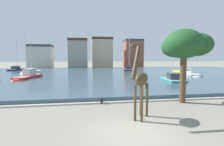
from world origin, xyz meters
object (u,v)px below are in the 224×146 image
(giraffe_statue, at_px, (141,81))
(sailboat_yellow, at_px, (181,72))
(sailboat_red, at_px, (27,77))
(mooring_bollard, at_px, (102,101))
(sailboat_black, at_px, (129,70))
(sailboat_teal, at_px, (172,80))
(shade_tree, at_px, (185,45))
(sailboat_white, at_px, (31,73))
(sailboat_navy, at_px, (18,70))
(sailboat_grey, at_px, (191,76))

(giraffe_statue, xyz_separation_m, sailboat_yellow, (19.30, 28.22, -2.05))
(sailboat_red, xyz_separation_m, mooring_bollard, (10.80, -16.74, -0.38))
(sailboat_black, height_order, sailboat_yellow, sailboat_black)
(sailboat_red, relative_size, mooring_bollard, 16.82)
(giraffe_statue, bearing_deg, sailboat_teal, 56.16)
(sailboat_red, bearing_deg, sailboat_black, 36.76)
(sailboat_yellow, xyz_separation_m, sailboat_teal, (-9.70, -13.89, 0.12))
(sailboat_black, relative_size, sailboat_teal, 1.34)
(sailboat_black, height_order, shade_tree, sailboat_black)
(sailboat_black, bearing_deg, sailboat_white, -166.52)
(sailboat_navy, bearing_deg, mooring_bollard, -62.79)
(sailboat_red, relative_size, shade_tree, 1.34)
(sailboat_red, xyz_separation_m, sailboat_teal, (22.45, -6.56, -0.10))
(shade_tree, xyz_separation_m, mooring_bollard, (-6.97, 0.83, -4.71))
(sailboat_red, bearing_deg, shade_tree, -44.67)
(giraffe_statue, relative_size, shade_tree, 0.77)
(giraffe_statue, bearing_deg, sailboat_white, 115.70)
(sailboat_grey, distance_m, mooring_bollard, 24.95)
(sailboat_navy, relative_size, mooring_bollard, 18.43)
(sailboat_black, distance_m, sailboat_teal, 22.87)
(sailboat_yellow, relative_size, sailboat_teal, 1.21)
(sailboat_grey, relative_size, shade_tree, 1.23)
(sailboat_navy, height_order, sailboat_teal, sailboat_navy)
(sailboat_navy, bearing_deg, giraffe_statue, -62.88)
(sailboat_yellow, xyz_separation_m, sailboat_red, (-32.15, -7.33, 0.22))
(sailboat_white, xyz_separation_m, mooring_bollard, (13.07, -27.26, -0.17))
(giraffe_statue, xyz_separation_m, sailboat_white, (-15.12, 31.41, -2.04))
(giraffe_statue, height_order, shade_tree, shade_tree)
(sailboat_white, bearing_deg, sailboat_black, 13.48)
(sailboat_red, xyz_separation_m, sailboat_grey, (29.66, -0.39, -0.21))
(sailboat_navy, distance_m, sailboat_teal, 41.30)
(giraffe_statue, xyz_separation_m, shade_tree, (4.92, 3.32, 2.50))
(giraffe_statue, bearing_deg, sailboat_grey, 50.64)
(sailboat_white, bearing_deg, sailboat_grey, -18.88)
(sailboat_navy, height_order, shade_tree, sailboat_navy)
(giraffe_statue, height_order, mooring_bollard, giraffe_statue)
(sailboat_grey, xyz_separation_m, sailboat_teal, (-7.20, -6.17, 0.11))
(sailboat_red, distance_m, shade_tree, 25.36)
(shade_tree, bearing_deg, sailboat_white, 125.50)
(giraffe_statue, relative_size, sailboat_black, 0.52)
(sailboat_grey, bearing_deg, giraffe_statue, -129.36)
(sailboat_teal, bearing_deg, shade_tree, -113.04)
(sailboat_black, relative_size, shade_tree, 1.46)
(sailboat_red, height_order, sailboat_grey, sailboat_red)
(sailboat_grey, height_order, shade_tree, shade_tree)
(giraffe_statue, height_order, sailboat_black, sailboat_black)
(sailboat_yellow, bearing_deg, sailboat_white, 174.70)
(sailboat_white, distance_m, sailboat_grey, 33.74)
(sailboat_grey, bearing_deg, mooring_bollard, -139.09)
(shade_tree, relative_size, mooring_bollard, 12.59)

